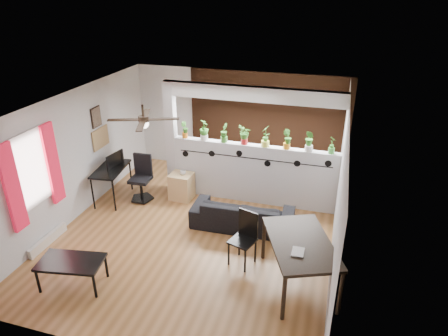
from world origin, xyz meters
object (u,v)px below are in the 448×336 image
at_px(potted_plant_3, 244,134).
at_px(potted_plant_7, 332,144).
at_px(potted_plant_2, 224,132).
at_px(coffee_table, 71,263).
at_px(sofa, 243,214).
at_px(cube_shelf, 182,186).
at_px(cup, 183,172).
at_px(potted_plant_1, 204,129).
at_px(potted_plant_6, 309,140).
at_px(office_chair, 142,181).
at_px(potted_plant_5, 287,139).
at_px(folding_chair, 245,233).
at_px(computer_desk, 111,171).
at_px(ceiling_fan, 144,121).
at_px(potted_plant_0, 185,129).
at_px(dining_table, 300,246).
at_px(potted_plant_4, 266,135).

height_order(potted_plant_3, potted_plant_7, potted_plant_3).
bearing_deg(potted_plant_2, coffee_table, -113.30).
bearing_deg(potted_plant_2, sofa, -56.84).
distance_m(cube_shelf, cup, 0.36).
distance_m(potted_plant_1, coffee_table, 3.86).
height_order(potted_plant_6, office_chair, potted_plant_6).
xyz_separation_m(potted_plant_5, sofa, (-0.65, -1.07, -1.29)).
bearing_deg(folding_chair, computer_desk, 158.57).
xyz_separation_m(potted_plant_5, computer_desk, (-3.73, -0.81, -0.87)).
distance_m(potted_plant_3, potted_plant_5, 0.90).
relative_size(potted_plant_1, computer_desk, 0.40).
bearing_deg(ceiling_fan, cup, 87.22).
height_order(potted_plant_6, computer_desk, potted_plant_6).
distance_m(ceiling_fan, potted_plant_0, 1.96).
xyz_separation_m(cup, coffee_table, (-0.66, -3.18, -0.23)).
distance_m(potted_plant_7, cube_shelf, 3.41).
height_order(potted_plant_3, sofa, potted_plant_3).
distance_m(potted_plant_3, potted_plant_7, 1.81).
height_order(potted_plant_7, cube_shelf, potted_plant_7).
relative_size(potted_plant_6, cube_shelf, 0.74).
height_order(potted_plant_5, potted_plant_6, potted_plant_6).
xyz_separation_m(potted_plant_7, coffee_table, (-3.77, -3.52, -1.13)).
bearing_deg(cube_shelf, sofa, -22.04).
bearing_deg(potted_plant_2, dining_table, -51.36).
bearing_deg(potted_plant_0, dining_table, -40.63).
distance_m(potted_plant_3, dining_table, 3.01).
bearing_deg(potted_plant_6, potted_plant_0, 180.00).
distance_m(potted_plant_6, folding_chair, 2.49).
xyz_separation_m(potted_plant_0, cube_shelf, (0.00, -0.34, -1.25)).
bearing_deg(dining_table, computer_desk, 159.13).
bearing_deg(sofa, cup, -27.03).
bearing_deg(ceiling_fan, potted_plant_3, 52.64).
relative_size(ceiling_fan, folding_chair, 1.21).
relative_size(potted_plant_2, potted_plant_7, 1.12).
bearing_deg(potted_plant_6, potted_plant_2, 180.00).
height_order(potted_plant_2, office_chair, potted_plant_2).
distance_m(cube_shelf, computer_desk, 1.59).
relative_size(potted_plant_3, coffee_table, 0.38).
relative_size(potted_plant_5, dining_table, 0.23).
height_order(potted_plant_1, cube_shelf, potted_plant_1).
distance_m(potted_plant_2, potted_plant_5, 1.35).
bearing_deg(office_chair, potted_plant_4, 13.18).
xyz_separation_m(sofa, dining_table, (1.27, -1.39, 0.46)).
xyz_separation_m(potted_plant_2, potted_plant_3, (0.45, -0.00, -0.00)).
distance_m(potted_plant_2, potted_plant_4, 0.90).
relative_size(potted_plant_1, cup, 3.49).
bearing_deg(cube_shelf, computer_desk, -159.71).
height_order(potted_plant_1, potted_plant_2, potted_plant_1).
relative_size(sofa, computer_desk, 1.70).
bearing_deg(potted_plant_1, potted_plant_4, 0.00).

